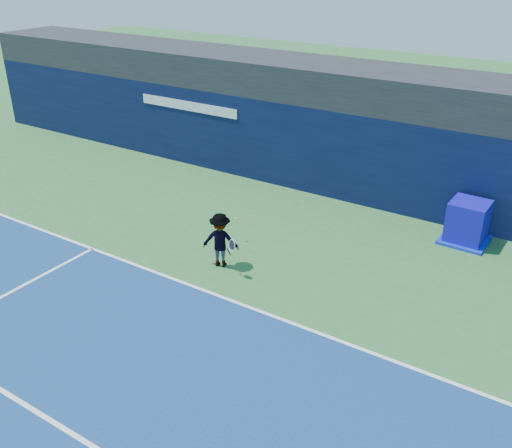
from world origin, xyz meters
name	(u,v)px	position (x,y,z in m)	size (l,w,h in m)	color
ground	(152,372)	(0.00, 0.00, 0.00)	(80.00, 80.00, 0.00)	#2F6A32
baseline	(236,302)	(0.00, 3.00, 0.01)	(24.00, 0.10, 0.01)	white
service_line	(76,436)	(0.00, -2.00, 0.01)	(24.00, 0.10, 0.01)	white
stadium_band	(382,88)	(0.00, 11.50, 3.60)	(36.00, 3.00, 1.20)	black
back_wall_assembly	(364,157)	(0.00, 10.50, 1.50)	(36.00, 1.03, 3.00)	black
equipment_cart	(467,224)	(3.81, 9.27, 0.57)	(1.34, 1.34, 1.25)	#120CAB
tennis_player	(220,240)	(-1.38, 4.28, 0.76)	(1.29, 0.91, 1.52)	silver
tennis_ball	(236,219)	(-1.84, 5.67, 0.72)	(0.07, 0.07, 0.07)	#C3F31B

